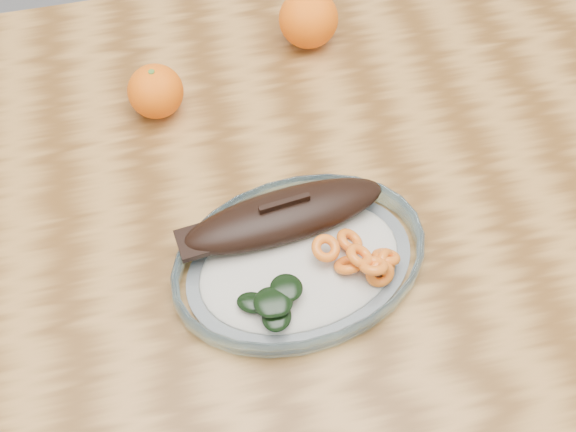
{
  "coord_description": "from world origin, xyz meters",
  "views": [
    {
      "loc": [
        -0.05,
        -0.53,
        1.47
      ],
      "look_at": [
        0.05,
        -0.06,
        0.77
      ],
      "focal_mm": 45.0,
      "sensor_mm": 36.0,
      "label": 1
    }
  ],
  "objects_px": {
    "plated_meal": "(299,258)",
    "orange_right": "(308,19)",
    "dining_table": "(239,234)",
    "orange_left": "(156,91)"
  },
  "relations": [
    {
      "from": "dining_table",
      "to": "orange_left",
      "type": "xyz_separation_m",
      "value": [
        -0.07,
        0.15,
        0.14
      ]
    },
    {
      "from": "orange_left",
      "to": "orange_right",
      "type": "xyz_separation_m",
      "value": [
        0.23,
        0.08,
        0.01
      ]
    },
    {
      "from": "dining_table",
      "to": "orange_left",
      "type": "relative_size",
      "value": 16.55
    },
    {
      "from": "plated_meal",
      "to": "orange_right",
      "type": "xyz_separation_m",
      "value": [
        0.1,
        0.36,
        0.02
      ]
    },
    {
      "from": "orange_right",
      "to": "orange_left",
      "type": "bearing_deg",
      "value": -159.39
    },
    {
      "from": "dining_table",
      "to": "orange_right",
      "type": "bearing_deg",
      "value": 57.48
    },
    {
      "from": "orange_left",
      "to": "orange_right",
      "type": "distance_m",
      "value": 0.24
    },
    {
      "from": "dining_table",
      "to": "orange_right",
      "type": "xyz_separation_m",
      "value": [
        0.15,
        0.24,
        0.14
      ]
    },
    {
      "from": "orange_right",
      "to": "plated_meal",
      "type": "bearing_deg",
      "value": -105.39
    },
    {
      "from": "dining_table",
      "to": "orange_right",
      "type": "relative_size",
      "value": 14.41
    }
  ]
}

